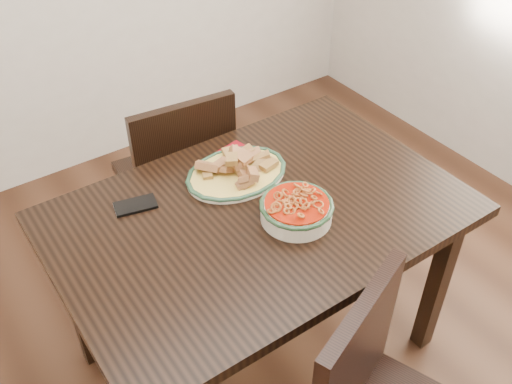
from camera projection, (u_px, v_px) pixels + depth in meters
floor at (278, 371)px, 2.24m from camera, size 3.50×3.50×0.00m
dining_table at (259, 229)px, 1.90m from camera, size 1.31×0.87×0.75m
chair_far at (179, 174)px, 2.39m from camera, size 0.46×0.46×0.89m
fish_plate at (236, 166)px, 1.95m from camera, size 0.36×0.28×0.11m
noodle_bowl at (296, 208)px, 1.78m from camera, size 0.24×0.24×0.08m
smartphone at (135, 205)px, 1.85m from camera, size 0.15×0.10×0.01m
napkin at (234, 153)px, 2.07m from camera, size 0.14×0.12×0.01m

